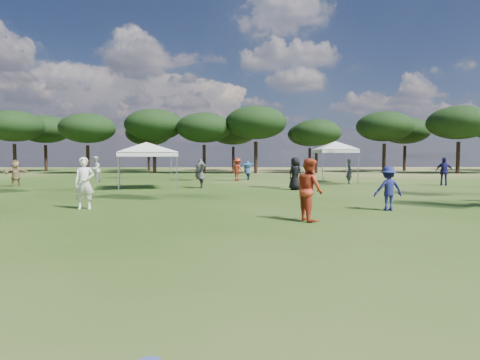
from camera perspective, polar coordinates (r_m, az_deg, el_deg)
name	(u,v)px	position (r m, az deg, el deg)	size (l,w,h in m)	color
tree_line	(247,127)	(48.50, 0.98, 7.53)	(108.78, 17.63, 7.77)	black
tent_left	(146,144)	(24.43, -13.16, 4.98)	(6.61, 6.61, 3.05)	gray
tent_right	(335,143)	(30.09, 13.42, 5.14)	(5.45, 5.45, 3.31)	gray
festival_crowd	(190,174)	(23.21, -7.16, 0.82)	(31.11, 22.33, 1.92)	white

